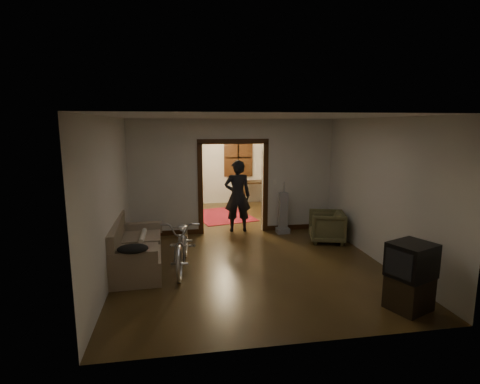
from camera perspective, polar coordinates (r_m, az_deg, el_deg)
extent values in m
cube|color=#31220F|center=(8.80, -0.33, -7.36)|extent=(5.00, 8.50, 0.01)
cube|color=white|center=(8.39, -0.35, 11.18)|extent=(5.00, 8.50, 0.01)
cube|color=beige|center=(12.66, -3.44, 4.53)|extent=(5.00, 0.02, 2.80)
cube|color=beige|center=(8.45, -17.31, 1.19)|extent=(0.02, 8.50, 2.80)
cube|color=beige|center=(9.22, 15.20, 2.02)|extent=(0.02, 8.50, 2.80)
cube|color=beige|center=(9.22, -1.09, 2.38)|extent=(5.00, 0.14, 2.80)
cube|color=#311A0B|center=(9.26, -1.08, 0.54)|extent=(1.74, 0.20, 2.32)
cube|color=black|center=(12.70, -0.28, 5.24)|extent=(0.98, 0.06, 1.28)
sphere|color=#FFE0A5|center=(10.87, -2.49, 8.60)|extent=(0.24, 0.24, 0.24)
cube|color=silver|center=(9.38, 5.34, 1.54)|extent=(0.08, 0.01, 0.12)
cube|color=#6F614A|center=(7.31, -15.56, -7.72)|extent=(0.98, 2.03, 0.91)
cylinder|color=beige|center=(7.56, -14.60, -6.48)|extent=(0.10, 0.79, 0.10)
ellipsoid|color=black|center=(6.38, -16.03, -8.31)|extent=(0.50, 0.37, 0.15)
imported|color=silver|center=(7.11, -8.68, -7.56)|extent=(0.85, 1.98, 1.01)
imported|color=brown|center=(8.85, 13.06, -5.14)|extent=(0.95, 0.94, 0.71)
cube|color=black|center=(6.16, 24.34, -13.81)|extent=(0.70, 0.67, 0.50)
cube|color=black|center=(5.98, 24.70, -9.41)|extent=(0.73, 0.70, 0.50)
cube|color=gray|center=(9.30, 6.58, -3.18)|extent=(0.38, 0.34, 1.03)
imported|color=black|center=(9.34, -0.38, -0.61)|extent=(0.68, 0.47, 1.81)
cube|color=maroon|center=(11.09, -2.71, -3.60)|extent=(1.91, 2.26, 0.02)
cube|color=#283721|center=(12.19, -9.05, 1.70)|extent=(0.98, 0.73, 1.75)
sphere|color=#1E5972|center=(12.08, -9.19, 6.71)|extent=(0.28, 0.28, 0.28)
cube|color=black|center=(12.57, 1.92, -0.17)|extent=(1.09, 0.67, 0.77)
cube|color=black|center=(12.05, -0.16, -0.56)|extent=(0.39, 0.39, 0.80)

